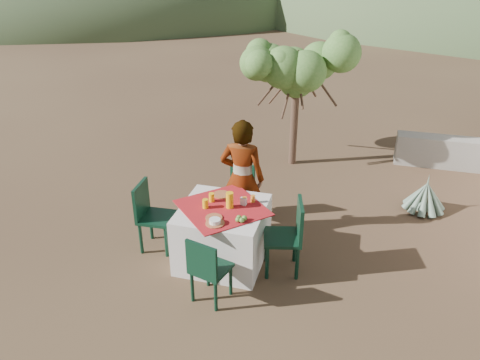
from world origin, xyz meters
name	(u,v)px	position (x,y,z in m)	size (l,w,h in m)	color
ground	(221,243)	(0.00, 0.00, 0.00)	(160.00, 160.00, 0.00)	#3B251B
table	(223,234)	(0.13, -0.33, 0.38)	(1.30, 1.30, 0.76)	silver
chair_far	(239,189)	(0.06, 0.70, 0.47)	(0.47, 0.47, 0.84)	black
chair_near	(207,268)	(0.20, -1.14, 0.46)	(0.47, 0.47, 0.83)	black
chair_left	(151,213)	(-0.85, -0.31, 0.51)	(0.45, 0.45, 0.93)	black
chair_right	(289,234)	(0.96, -0.33, 0.53)	(0.53, 0.53, 0.95)	black
person	(242,179)	(0.19, 0.36, 0.82)	(0.60, 0.40, 1.65)	#8C6651
shrub_tree	(301,74)	(0.55, 2.88, 1.64)	(1.77, 1.74, 2.08)	#4C3226
agave	(425,197)	(2.69, 1.64, 0.23)	(0.63, 0.63, 0.67)	slate
stone_wall	(472,155)	(3.60, 3.40, 0.28)	(2.60, 0.35, 0.55)	gray
plate_far	(221,195)	(0.03, -0.04, 0.77)	(0.22, 0.22, 0.01)	brown
plate_near	(214,218)	(0.11, -0.60, 0.77)	(0.20, 0.20, 0.01)	brown
glass_far	(212,197)	(-0.04, -0.23, 0.82)	(0.07, 0.07, 0.11)	#F1AF0F
glass_near	(205,204)	(-0.06, -0.40, 0.82)	(0.07, 0.07, 0.11)	#F1AF0F
juice_pitcher	(230,200)	(0.22, -0.31, 0.86)	(0.09, 0.09, 0.20)	#F1AF0F
bowl_plate	(215,223)	(0.16, -0.71, 0.77)	(0.22, 0.22, 0.01)	brown
white_bowl	(215,221)	(0.16, -0.71, 0.80)	(0.13, 0.13, 0.05)	silver
jar_left	(245,201)	(0.37, -0.19, 0.81)	(0.06, 0.06, 0.10)	orange
jar_right	(253,199)	(0.45, -0.10, 0.81)	(0.06, 0.06, 0.09)	orange
napkin_holder	(243,201)	(0.36, -0.20, 0.81)	(0.07, 0.04, 0.10)	silver
fruit_cluster	(241,219)	(0.43, -0.58, 0.79)	(0.12, 0.12, 0.06)	#578630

